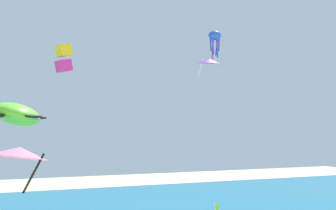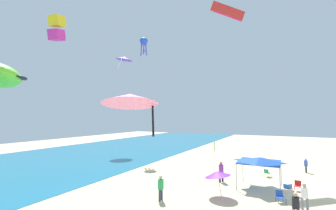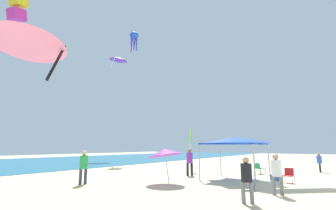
{
  "view_description": "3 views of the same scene",
  "coord_description": "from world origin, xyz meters",
  "px_view_note": "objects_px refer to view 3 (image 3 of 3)",
  "views": [
    {
      "loc": [
        -11.93,
        -16.25,
        8.7
      ],
      "look_at": [
        -1.42,
        10.41,
        10.59
      ],
      "focal_mm": 41.98,
      "sensor_mm": 36.0,
      "label": 1
    },
    {
      "loc": [
        -23.08,
        1.51,
        6.16
      ],
      "look_at": [
        -1.42,
        12.75,
        7.53
      ],
      "focal_mm": 24.02,
      "sensor_mm": 36.0,
      "label": 2
    },
    {
      "loc": [
        -16.63,
        -1.84,
        2.06
      ],
      "look_at": [
        -1.42,
        8.89,
        5.32
      ],
      "focal_mm": 25.43,
      "sensor_mm": 36.0,
      "label": 3
    }
  ],
  "objects_px": {
    "canopy_tent": "(234,141)",
    "person_kite_handler": "(247,176)",
    "folding_chair_left_of_tent": "(259,168)",
    "kite_box_yellow": "(18,8)",
    "person_by_tent": "(276,171)",
    "kite_delta_pink": "(29,39)",
    "cooler_box": "(276,177)",
    "banner_flag": "(191,145)",
    "folding_chair_right_of_tent": "(247,179)",
    "kite_octopus_blue": "(134,36)",
    "person_beachcomber": "(319,161)",
    "beach_umbrella": "(165,152)",
    "person_far_stroller": "(84,164)",
    "kite_delta_purple": "(118,59)",
    "person_near_umbrella": "(190,160)",
    "folding_chair_near_cooler": "(289,174)"
  },
  "relations": [
    {
      "from": "banner_flag",
      "to": "kite_delta_pink",
      "type": "xyz_separation_m",
      "value": [
        -12.93,
        1.73,
        5.15
      ]
    },
    {
      "from": "folding_chair_right_of_tent",
      "to": "kite_delta_pink",
      "type": "bearing_deg",
      "value": -161.12
    },
    {
      "from": "folding_chair_near_cooler",
      "to": "person_by_tent",
      "type": "height_order",
      "value": "person_by_tent"
    },
    {
      "from": "folding_chair_left_of_tent",
      "to": "kite_box_yellow",
      "type": "xyz_separation_m",
      "value": [
        -10.12,
        20.03,
        15.42
      ]
    },
    {
      "from": "banner_flag",
      "to": "person_beachcomber",
      "type": "distance_m",
      "value": 10.52
    },
    {
      "from": "folding_chair_left_of_tent",
      "to": "kite_box_yellow",
      "type": "relative_size",
      "value": 0.28
    },
    {
      "from": "folding_chair_right_of_tent",
      "to": "kite_delta_pink",
      "type": "xyz_separation_m",
      "value": [
        -7.0,
        8.29,
        6.87
      ]
    },
    {
      "from": "folding_chair_left_of_tent",
      "to": "person_near_umbrella",
      "type": "xyz_separation_m",
      "value": [
        -4.0,
        3.8,
        0.65
      ]
    },
    {
      "from": "person_near_umbrella",
      "to": "person_by_tent",
      "type": "bearing_deg",
      "value": -87.52
    },
    {
      "from": "person_by_tent",
      "to": "person_beachcomber",
      "type": "xyz_separation_m",
      "value": [
        11.92,
        -0.94,
        -0.1
      ]
    },
    {
      "from": "folding_chair_right_of_tent",
      "to": "banner_flag",
      "type": "height_order",
      "value": "banner_flag"
    },
    {
      "from": "folding_chair_right_of_tent",
      "to": "folding_chair_left_of_tent",
      "type": "distance_m",
      "value": 7.35
    },
    {
      "from": "cooler_box",
      "to": "banner_flag",
      "type": "xyz_separation_m",
      "value": [
        1.89,
        7.08,
        2.0
      ]
    },
    {
      "from": "banner_flag",
      "to": "person_near_umbrella",
      "type": "bearing_deg",
      "value": -151.88
    },
    {
      "from": "cooler_box",
      "to": "banner_flag",
      "type": "height_order",
      "value": "banner_flag"
    },
    {
      "from": "folding_chair_right_of_tent",
      "to": "banner_flag",
      "type": "relative_size",
      "value": 0.22
    },
    {
      "from": "kite_delta_pink",
      "to": "kite_box_yellow",
      "type": "bearing_deg",
      "value": -51.53
    },
    {
      "from": "person_far_stroller",
      "to": "beach_umbrella",
      "type": "bearing_deg",
      "value": -52.2
    },
    {
      "from": "person_beachcomber",
      "to": "kite_box_yellow",
      "type": "relative_size",
      "value": 0.54
    },
    {
      "from": "cooler_box",
      "to": "kite_octopus_blue",
      "type": "bearing_deg",
      "value": 65.54
    },
    {
      "from": "folding_chair_right_of_tent",
      "to": "kite_delta_pink",
      "type": "relative_size",
      "value": 0.16
    },
    {
      "from": "folding_chair_right_of_tent",
      "to": "person_kite_handler",
      "type": "height_order",
      "value": "person_kite_handler"
    },
    {
      "from": "person_kite_handler",
      "to": "kite_delta_pink",
      "type": "bearing_deg",
      "value": -1.89
    },
    {
      "from": "person_far_stroller",
      "to": "cooler_box",
      "type": "bearing_deg",
      "value": -48.64
    },
    {
      "from": "folding_chair_left_of_tent",
      "to": "kite_delta_pink",
      "type": "distance_m",
      "value": 17.27
    },
    {
      "from": "kite_delta_pink",
      "to": "kite_delta_purple",
      "type": "xyz_separation_m",
      "value": [
        23.46,
        19.19,
        10.55
      ]
    },
    {
      "from": "canopy_tent",
      "to": "person_by_tent",
      "type": "bearing_deg",
      "value": -139.4
    },
    {
      "from": "person_beachcomber",
      "to": "kite_delta_pink",
      "type": "bearing_deg",
      "value": -32.65
    },
    {
      "from": "folding_chair_left_of_tent",
      "to": "kite_delta_purple",
      "type": "relative_size",
      "value": 0.23
    },
    {
      "from": "folding_chair_right_of_tent",
      "to": "kite_octopus_blue",
      "type": "bearing_deg",
      "value": 125.44
    },
    {
      "from": "person_far_stroller",
      "to": "person_near_umbrella",
      "type": "distance_m",
      "value": 7.46
    },
    {
      "from": "person_kite_handler",
      "to": "person_near_umbrella",
      "type": "xyz_separation_m",
      "value": [
        6.16,
        6.0,
        0.13
      ]
    },
    {
      "from": "person_near_umbrella",
      "to": "kite_box_yellow",
      "type": "relative_size",
      "value": 0.66
    },
    {
      "from": "kite_box_yellow",
      "to": "folding_chair_right_of_tent",
      "type": "bearing_deg",
      "value": -7.87
    },
    {
      "from": "person_kite_handler",
      "to": "kite_delta_pink",
      "type": "relative_size",
      "value": 0.33
    },
    {
      "from": "person_by_tent",
      "to": "beach_umbrella",
      "type": "bearing_deg",
      "value": -6.12
    },
    {
      "from": "banner_flag",
      "to": "person_far_stroller",
      "type": "relative_size",
      "value": 1.99
    },
    {
      "from": "person_kite_handler",
      "to": "kite_box_yellow",
      "type": "height_order",
      "value": "kite_box_yellow"
    },
    {
      "from": "cooler_box",
      "to": "kite_delta_pink",
      "type": "bearing_deg",
      "value": 141.4
    },
    {
      "from": "beach_umbrella",
      "to": "person_kite_handler",
      "type": "xyz_separation_m",
      "value": [
        -2.08,
        -5.28,
        -0.75
      ]
    },
    {
      "from": "canopy_tent",
      "to": "folding_chair_near_cooler",
      "type": "height_order",
      "value": "canopy_tent"
    },
    {
      "from": "person_near_umbrella",
      "to": "kite_box_yellow",
      "type": "bearing_deg",
      "value": 143.74
    },
    {
      "from": "person_by_tent",
      "to": "kite_delta_pink",
      "type": "relative_size",
      "value": 0.34
    },
    {
      "from": "beach_umbrella",
      "to": "kite_box_yellow",
      "type": "bearing_deg",
      "value": 96.87
    },
    {
      "from": "person_kite_handler",
      "to": "folding_chair_right_of_tent",
      "type": "bearing_deg",
      "value": -98.84
    },
    {
      "from": "beach_umbrella",
      "to": "banner_flag",
      "type": "relative_size",
      "value": 0.58
    },
    {
      "from": "person_far_stroller",
      "to": "kite_octopus_blue",
      "type": "relative_size",
      "value": 0.57
    },
    {
      "from": "canopy_tent",
      "to": "person_kite_handler",
      "type": "xyz_separation_m",
      "value": [
        -5.94,
        -2.55,
        -1.41
      ]
    },
    {
      "from": "kite_delta_purple",
      "to": "person_by_tent",
      "type": "bearing_deg",
      "value": -123.55
    },
    {
      "from": "person_far_stroller",
      "to": "kite_delta_pink",
      "type": "bearing_deg",
      "value": 171.81
    }
  ]
}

